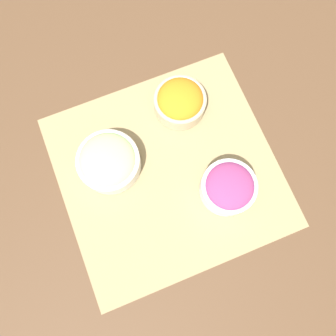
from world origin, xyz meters
The scene contains 5 objects.
ground_plane centered at (0.00, 0.00, 0.00)m, with size 3.00×3.00×0.00m, color #513823.
placemat centered at (0.00, 0.00, 0.00)m, with size 0.48×0.46×0.00m.
carrot_bowl centered at (-0.08, -0.14, 0.04)m, with size 0.12×0.12×0.07m.
cucumber_bowl centered at (0.11, -0.06, 0.04)m, with size 0.14×0.14×0.07m.
onion_bowl centered at (-0.10, 0.09, 0.04)m, with size 0.12×0.12×0.07m.
Camera 1 is at (0.06, 0.15, 0.73)m, focal length 35.00 mm.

